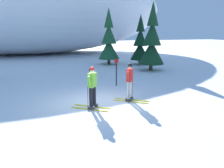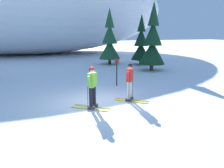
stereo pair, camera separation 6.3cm
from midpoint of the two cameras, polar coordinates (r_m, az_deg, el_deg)
The scene contains 8 objects.
ground_plane at distance 10.04m, azimuth -4.43°, elevation -5.12°, with size 120.00×120.00×0.00m, color white.
skier_lime_jacket at distance 9.16m, azimuth -5.38°, elevation -0.70°, with size 1.62×1.35×1.82m.
skier_red_jacket at distance 10.19m, azimuth 4.49°, elevation 0.63°, with size 1.57×1.31×1.79m.
pine_tree_center_left at distance 21.57m, azimuth -0.93°, elevation 11.14°, with size 2.08×2.08×5.38m.
pine_tree_center_right at distance 18.40m, azimuth 10.26°, elevation 10.67°, with size 2.14×2.14×5.53m.
pine_tree_far_right at distance 21.55m, azimuth 7.28°, elevation 10.40°, with size 1.86×1.86×4.81m.
snow_ridge_background at distance 33.79m, azimuth -21.44°, elevation 18.03°, with size 38.72×21.18×12.54m, color white.
trail_marker_post at distance 13.00m, azimuth 1.02°, elevation 3.50°, with size 0.28×0.07×1.64m.
Camera 1 is at (-2.25, -9.23, 3.25)m, focal length 34.96 mm.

